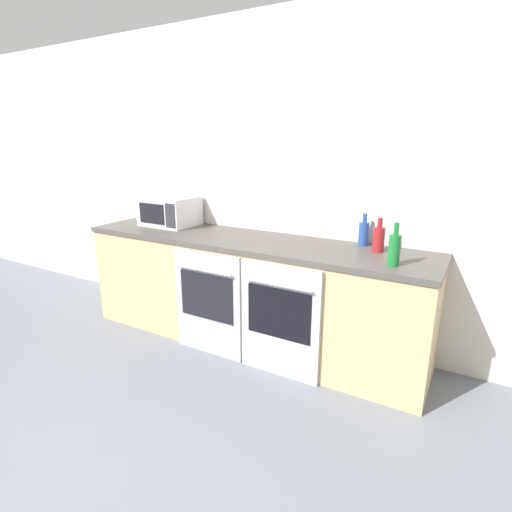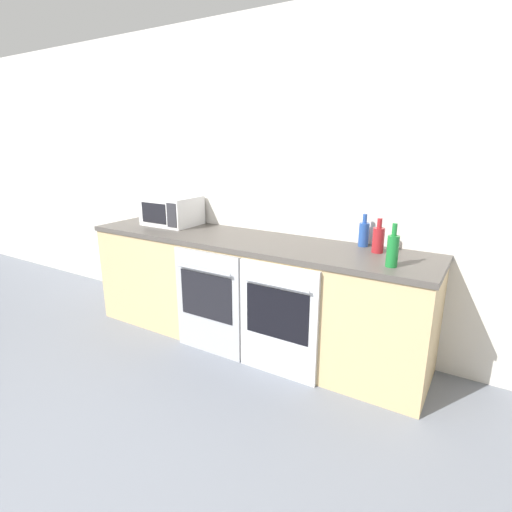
# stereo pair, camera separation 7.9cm
# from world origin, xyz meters

# --- Properties ---
(wall_back) EXTENTS (10.00, 0.06, 2.60)m
(wall_back) POSITION_xyz_m (0.00, 2.41, 1.30)
(wall_back) COLOR silver
(wall_back) RESTS_ON ground_plane
(counter_back) EXTENTS (2.89, 0.66, 0.89)m
(counter_back) POSITION_xyz_m (0.00, 2.06, 0.45)
(counter_back) COLOR tan
(counter_back) RESTS_ON ground_plane
(oven_left) EXTENTS (0.60, 0.06, 0.83)m
(oven_left) POSITION_xyz_m (-0.16, 1.72, 0.42)
(oven_left) COLOR #A8AAAF
(oven_left) RESTS_ON ground_plane
(oven_right) EXTENTS (0.60, 0.06, 0.83)m
(oven_right) POSITION_xyz_m (0.46, 1.72, 0.42)
(oven_right) COLOR silver
(oven_right) RESTS_ON ground_plane
(microwave) EXTENTS (0.47, 0.38, 0.26)m
(microwave) POSITION_xyz_m (-0.90, 2.16, 1.02)
(microwave) COLOR silver
(microwave) RESTS_ON counter_back
(bottle_red) EXTENTS (0.08, 0.08, 0.24)m
(bottle_red) POSITION_xyz_m (0.98, 2.19, 0.98)
(bottle_red) COLOR maroon
(bottle_red) RESTS_ON counter_back
(bottle_blue) EXTENTS (0.07, 0.07, 0.24)m
(bottle_blue) POSITION_xyz_m (0.85, 2.30, 0.98)
(bottle_blue) COLOR #234793
(bottle_blue) RESTS_ON counter_back
(bottle_green) EXTENTS (0.07, 0.07, 0.27)m
(bottle_green) POSITION_xyz_m (1.15, 1.90, 1.00)
(bottle_green) COLOR #19722D
(bottle_green) RESTS_ON counter_back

